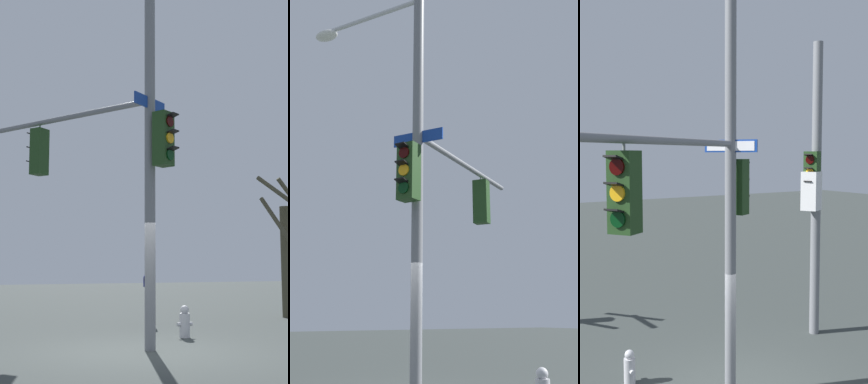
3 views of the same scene
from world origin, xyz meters
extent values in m
cylinder|color=slate|center=(-0.21, -0.18, 4.19)|extent=(0.22, 0.22, 8.39)
cylinder|color=silver|center=(0.88, 0.49, 8.10)|extent=(2.24, 1.41, 0.10)
ellipsoid|color=silver|center=(1.98, 1.15, 8.02)|extent=(0.70, 0.62, 0.20)
cylinder|color=slate|center=(1.00, -2.16, 5.01)|extent=(2.52, 4.04, 0.12)
cube|color=#1E3D19|center=(1.44, -2.89, 4.31)|extent=(0.47, 0.45, 1.10)
cylinder|color=#2F0403|center=(1.53, -3.02, 4.65)|extent=(0.20, 0.15, 0.22)
cube|color=black|center=(1.58, -3.08, 4.77)|extent=(0.26, 0.25, 0.06)
cylinder|color=#F2A814|center=(1.53, -3.02, 4.31)|extent=(0.20, 0.15, 0.22)
cube|color=black|center=(1.58, -3.08, 4.43)|extent=(0.26, 0.25, 0.06)
cylinder|color=black|center=(1.53, -3.02, 3.97)|extent=(0.20, 0.15, 0.22)
cube|color=black|center=(1.58, -3.08, 4.09)|extent=(0.26, 0.25, 0.06)
cylinder|color=slate|center=(1.44, -2.89, 4.94)|extent=(0.04, 0.04, 0.15)
cube|color=#1E3D19|center=(-0.38, 0.10, 4.17)|extent=(0.46, 0.43, 1.10)
cylinder|color=#2F0403|center=(-0.46, 0.25, 4.51)|extent=(0.21, 0.13, 0.22)
cube|color=black|center=(-0.49, 0.32, 4.63)|extent=(0.26, 0.24, 0.06)
cylinder|color=#F2A814|center=(-0.46, 0.25, 4.17)|extent=(0.21, 0.13, 0.22)
cube|color=black|center=(-0.49, 0.32, 4.29)|extent=(0.26, 0.24, 0.06)
cylinder|color=black|center=(-0.46, 0.25, 3.83)|extent=(0.21, 0.13, 0.22)
cube|color=black|center=(-0.49, 0.32, 3.95)|extent=(0.26, 0.24, 0.06)
cube|color=navy|center=(-0.21, -0.18, 4.97)|extent=(0.95, 0.61, 0.24)
cube|color=white|center=(-0.20, -0.19, 4.97)|extent=(0.85, 0.54, 0.18)
sphere|color=#B2B2B7|center=(-1.77, -1.69, 0.63)|extent=(0.20, 0.20, 0.20)
camera|label=1|loc=(4.49, 10.21, 1.65)|focal=53.29mm
camera|label=2|loc=(-8.11, 4.06, 1.57)|focal=44.95mm
camera|label=3|loc=(7.42, -5.03, 4.81)|focal=44.15mm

